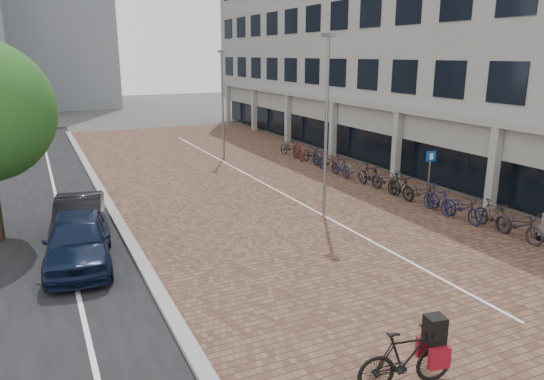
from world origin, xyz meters
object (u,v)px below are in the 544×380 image
at_px(parking_sign, 430,168).
at_px(car_dark, 79,218).
at_px(car_navy, 78,240).
at_px(hero_bike, 406,358).

bearing_deg(parking_sign, car_dark, -172.72).
relative_size(car_navy, parking_sign, 2.16).
bearing_deg(hero_bike, car_dark, 33.03).
distance_m(hero_bike, parking_sign, 13.51).
relative_size(car_dark, hero_bike, 2.12).
distance_m(car_navy, parking_sign, 14.30).
bearing_deg(hero_bike, parking_sign, -33.47).
height_order(car_navy, car_dark, car_navy).
height_order(car_dark, hero_bike, car_dark).
bearing_deg(car_navy, hero_bike, -53.60).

